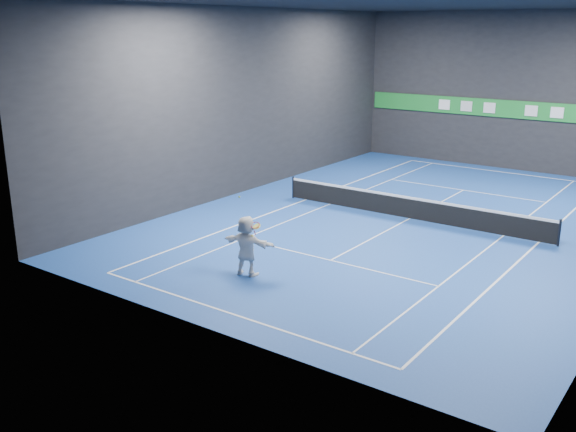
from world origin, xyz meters
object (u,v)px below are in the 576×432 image
Objects in this scene: tennis_racket at (255,227)px; tennis_ball at (239,197)px; tennis_net at (410,207)px; player at (247,246)px.

tennis_ball is at bearing -177.07° from tennis_racket.
tennis_ball is 1.12m from tennis_racket.
tennis_ball reaches higher than tennis_racket.
tennis_ball is 0.01× the size of tennis_net.
tennis_ball is 9.62m from tennis_net.
player is at bearing -172.02° from tennis_racket.
tennis_net is at bearing -107.83° from player.
tennis_racket is (0.34, 0.05, 0.70)m from player.
tennis_net is 9.33m from tennis_racket.
player is 0.78m from tennis_racket.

